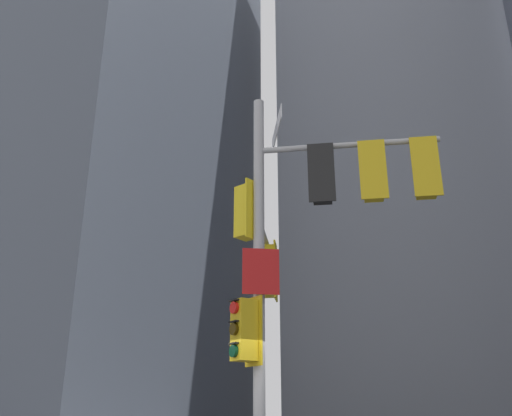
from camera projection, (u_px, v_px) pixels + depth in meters
building_mid_block at (406, 172)px, 33.24m from camera, size 12.86×12.86×30.21m
signal_pole_assembly at (299, 236)px, 9.91m from camera, size 3.84×2.91×7.13m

